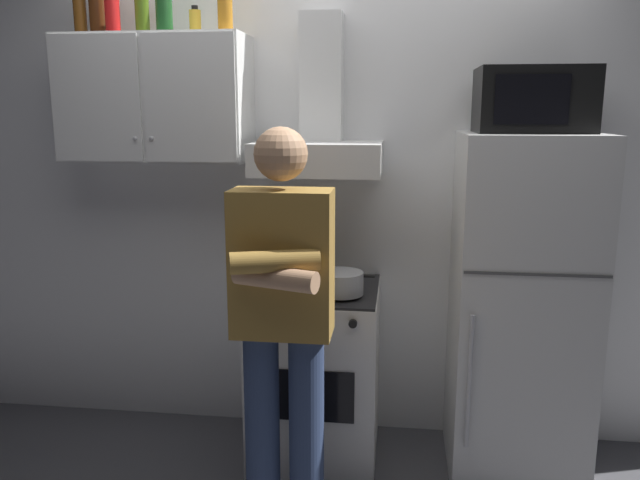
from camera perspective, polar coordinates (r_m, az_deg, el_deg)
back_wall_tiled at (r=3.25m, az=1.33°, el=5.60°), size 4.80×0.10×2.70m
upper_cabinet at (r=3.21m, az=-14.71°, el=12.32°), size 0.90×0.37×0.60m
stove_oven at (r=3.15m, az=-0.34°, el=-11.93°), size 0.60×0.62×0.87m
range_hood at (r=3.01m, az=-0.05°, el=9.85°), size 0.60×0.44×0.75m
refrigerator at (r=3.05m, az=17.73°, el=-5.93°), size 0.60×0.62×1.60m
microwave at (r=2.93m, az=18.82°, el=11.97°), size 0.48×0.37×0.28m
person_standing at (r=2.43m, az=-3.42°, el=-7.42°), size 0.38×0.33×1.64m
cooking_pot at (r=2.86m, az=1.92°, el=-3.93°), size 0.31×0.21×0.10m
bottle_rum_dark at (r=3.37m, az=-19.70°, el=19.58°), size 0.07×0.07×0.30m
bottle_soda_red at (r=3.29m, az=-18.43°, el=19.47°), size 0.07×0.07×0.26m
bottle_spice_jar at (r=3.15m, az=-11.31°, el=18.99°), size 0.05×0.05×0.12m
bottle_olive_oil at (r=3.30m, az=-15.92°, el=19.41°), size 0.07×0.07×0.24m
bottle_beer_brown at (r=3.41m, az=-21.07°, el=19.01°), size 0.06×0.06×0.26m
bottle_liquor_amber at (r=3.13m, az=-8.67°, el=20.70°), size 0.07×0.07×0.30m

